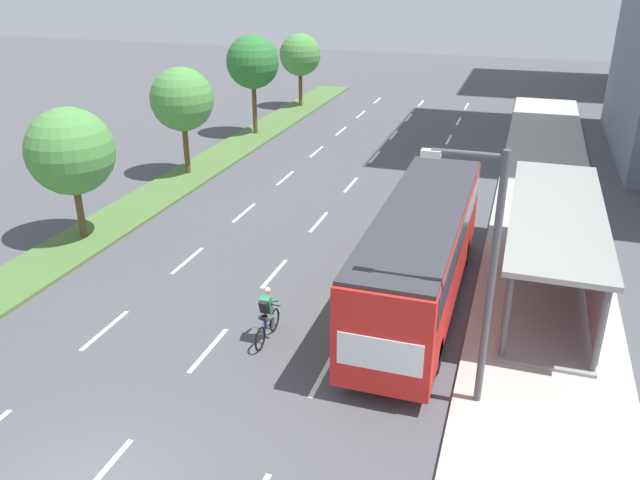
% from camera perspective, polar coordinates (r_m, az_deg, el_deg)
% --- Properties ---
extents(median_strip, '(2.60, 52.00, 0.12)m').
position_cam_1_polar(median_strip, '(33.82, -11.62, 5.64)').
color(median_strip, '#4C7038').
rests_on(median_strip, ground).
extents(sidewalk_right, '(4.50, 52.00, 0.15)m').
position_cam_1_polar(sidewalk_right, '(29.73, 19.49, 2.20)').
color(sidewalk_right, '#ADAAA3').
rests_on(sidewalk_right, ground).
extents(lane_divider_left, '(0.14, 48.58, 0.01)m').
position_cam_1_polar(lane_divider_left, '(30.77, -4.83, 4.11)').
color(lane_divider_left, white).
rests_on(lane_divider_left, ground).
extents(lane_divider_center, '(0.14, 48.58, 0.01)m').
position_cam_1_polar(lane_divider_center, '(29.66, 1.44, 3.42)').
color(lane_divider_center, white).
rests_on(lane_divider_center, ground).
extents(lane_divider_right, '(0.14, 48.58, 0.01)m').
position_cam_1_polar(lane_divider_right, '(28.92, 8.10, 2.64)').
color(lane_divider_right, white).
rests_on(lane_divider_right, ground).
extents(bus_shelter, '(2.90, 10.29, 2.86)m').
position_cam_1_polar(bus_shelter, '(22.24, 20.81, -0.24)').
color(bus_shelter, gray).
rests_on(bus_shelter, sidewalk_right).
extents(bus, '(2.54, 11.29, 3.37)m').
position_cam_1_polar(bus, '(20.29, 8.97, -0.58)').
color(bus, red).
rests_on(bus, ground).
extents(cyclist, '(0.46, 1.82, 1.71)m').
position_cam_1_polar(cyclist, '(18.80, -4.76, -6.84)').
color(cyclist, black).
rests_on(cyclist, ground).
extents(median_tree_second, '(3.35, 3.35, 5.20)m').
position_cam_1_polar(median_tree_second, '(26.27, -21.40, 7.37)').
color(median_tree_second, brown).
rests_on(median_tree_second, median_strip).
extents(median_tree_third, '(3.15, 3.15, 5.39)m').
position_cam_1_polar(median_tree_third, '(33.20, -12.23, 12.16)').
color(median_tree_third, brown).
rests_on(median_tree_third, median_strip).
extents(median_tree_fourth, '(3.24, 3.24, 6.05)m').
position_cam_1_polar(median_tree_fourth, '(40.72, -6.03, 15.52)').
color(median_tree_fourth, brown).
rests_on(median_tree_fourth, median_strip).
extents(median_tree_fifth, '(3.03, 3.03, 5.26)m').
position_cam_1_polar(median_tree_fifth, '(48.84, -1.79, 16.20)').
color(median_tree_fifth, brown).
rests_on(median_tree_fifth, median_strip).
extents(streetlight, '(1.91, 0.24, 6.50)m').
position_cam_1_polar(streetlight, '(15.17, 14.52, -2.23)').
color(streetlight, '#4C4C51').
rests_on(streetlight, sidewalk_right).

